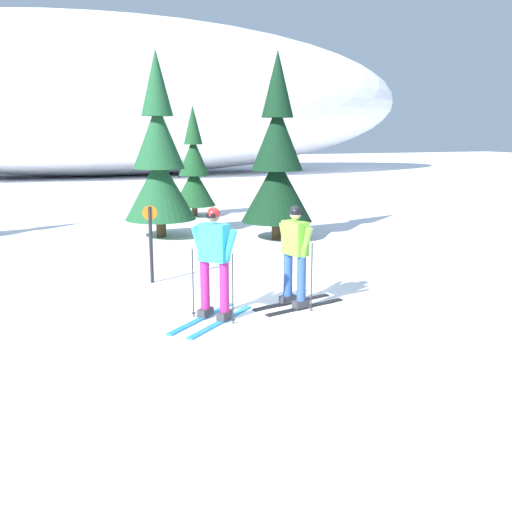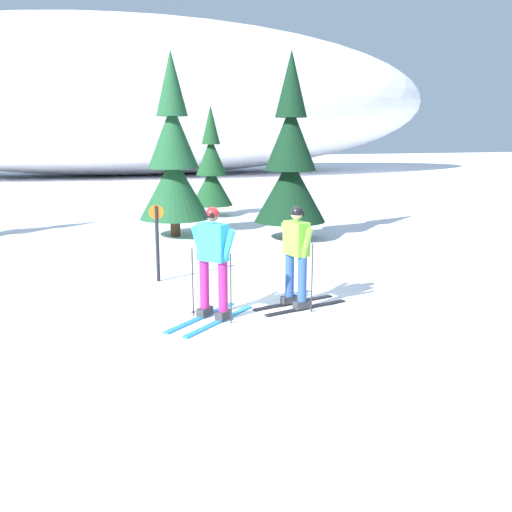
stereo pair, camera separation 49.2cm
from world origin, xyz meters
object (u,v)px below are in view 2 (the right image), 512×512
skier_cyan_jacket (213,261)px  pine_tree_center_left (173,161)px  skier_lime_jacket (296,254)px  trail_marker_post (157,238)px  pine_tree_center_right (211,171)px  pine_tree_far_right (290,163)px

skier_cyan_jacket → pine_tree_center_left: (0.79, 7.56, 1.18)m
skier_lime_jacket → skier_cyan_jacket: (-1.47, -0.16, 0.03)m
skier_cyan_jacket → trail_marker_post: (-0.46, 2.63, -0.08)m
pine_tree_center_right → pine_tree_far_right: 5.19m
skier_cyan_jacket → pine_tree_center_right: (2.76, 11.17, 0.64)m
trail_marker_post → pine_tree_far_right: bearing=39.8°
skier_lime_jacket → pine_tree_center_right: 11.10m
skier_lime_jacket → pine_tree_center_right: (1.29, 11.01, 0.68)m
pine_tree_center_right → pine_tree_center_left: bearing=-118.6°
skier_lime_jacket → pine_tree_far_right: 6.44m
skier_cyan_jacket → pine_tree_center_right: pine_tree_center_right is taller
pine_tree_center_left → pine_tree_far_right: bearing=-26.9°
skier_cyan_jacket → trail_marker_post: skier_cyan_jacket is taller
trail_marker_post → skier_cyan_jacket: bearing=-80.0°
pine_tree_center_right → pine_tree_far_right: pine_tree_far_right is taller
skier_cyan_jacket → pine_tree_center_right: 11.52m
skier_cyan_jacket → pine_tree_center_right: size_ratio=0.47×
trail_marker_post → pine_tree_center_right: bearing=69.3°
skier_cyan_jacket → pine_tree_center_left: bearing=84.0°
skier_lime_jacket → pine_tree_far_right: (2.22, 5.93, 1.18)m
skier_lime_jacket → pine_tree_center_left: size_ratio=0.34×
pine_tree_center_left → trail_marker_post: (-1.25, -4.93, -1.26)m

